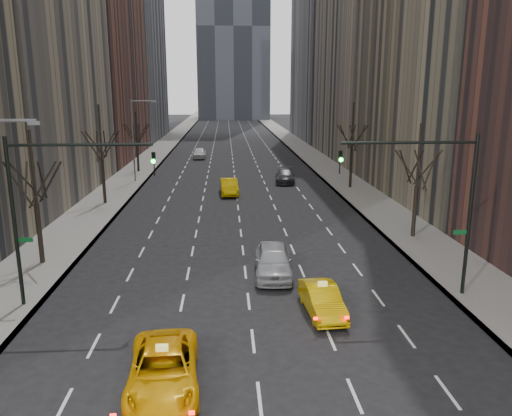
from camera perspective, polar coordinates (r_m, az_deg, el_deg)
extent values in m
cube|color=slate|center=(82.22, -11.37, 6.10)|extent=(4.50, 320.00, 0.15)
cube|color=slate|center=(82.52, 5.83, 6.32)|extent=(4.50, 320.00, 0.15)
cube|color=brown|center=(80.37, -19.57, 21.16)|extent=(14.00, 28.00, 44.00)
cylinder|color=black|center=(31.92, -23.49, -2.68)|extent=(0.28, 0.28, 3.57)
cylinder|color=black|center=(31.14, -24.16, 4.26)|extent=(0.16, 0.16, 4.25)
cylinder|color=black|center=(32.01, -23.24, 2.93)|extent=(0.42, 1.80, 2.52)
cylinder|color=black|center=(31.28, -22.43, 2.78)|extent=(1.74, 0.72, 2.52)
cylinder|color=black|center=(30.54, -23.20, 2.48)|extent=(1.46, 1.25, 2.52)
cylinder|color=black|center=(30.55, -24.81, 2.33)|extent=(0.42, 1.80, 2.52)
cylinder|color=black|center=(31.30, -25.58, 2.49)|extent=(1.74, 0.72, 2.52)
cylinder|color=black|center=(32.02, -24.77, 2.79)|extent=(1.46, 1.25, 2.52)
cylinder|color=black|center=(46.84, -17.01, 2.96)|extent=(0.28, 0.28, 3.99)
cylinder|color=black|center=(46.29, -17.38, 8.28)|extent=(0.16, 0.16, 4.75)
cylinder|color=black|center=(47.18, -16.87, 7.00)|extent=(0.42, 1.80, 2.52)
cylinder|color=black|center=(46.49, -16.23, 6.96)|extent=(1.74, 0.72, 2.52)
cylinder|color=black|center=(45.70, -16.64, 6.83)|extent=(1.46, 1.25, 2.52)
cylinder|color=black|center=(45.61, -17.71, 6.74)|extent=(0.42, 1.80, 2.52)
cylinder|color=black|center=(46.31, -18.35, 6.79)|extent=(1.74, 0.72, 2.52)
cylinder|color=black|center=(47.08, -17.91, 6.92)|extent=(1.46, 1.25, 2.52)
cylinder|color=black|center=(64.31, -13.35, 5.61)|extent=(0.28, 0.28, 3.36)
cylinder|color=black|center=(63.94, -13.53, 8.87)|extent=(0.16, 0.16, 4.00)
cylinder|color=black|center=(64.81, -13.23, 8.26)|extent=(0.42, 1.80, 2.52)
cylinder|color=black|center=(64.16, -12.73, 8.24)|extent=(1.74, 0.72, 2.52)
cylinder|color=black|center=(63.35, -12.98, 8.16)|extent=(1.46, 1.25, 2.52)
cylinder|color=black|center=(63.20, -13.76, 8.11)|extent=(0.42, 1.80, 2.52)
cylinder|color=black|center=(63.86, -14.26, 8.13)|extent=(1.74, 0.72, 2.52)
cylinder|color=black|center=(64.66, -13.99, 8.21)|extent=(1.46, 1.25, 2.52)
cylinder|color=black|center=(36.25, 17.67, -0.36)|extent=(0.28, 0.28, 3.57)
cylinder|color=black|center=(35.57, 18.11, 5.77)|extent=(0.16, 0.16, 4.25)
cylinder|color=black|center=(36.52, 17.75, 4.56)|extent=(0.42, 1.80, 2.52)
cylinder|color=black|center=(36.26, 19.03, 4.40)|extent=(1.74, 0.72, 2.52)
cylinder|color=black|center=(35.43, 19.32, 4.19)|extent=(1.46, 1.25, 2.52)
cylinder|color=black|center=(34.86, 18.28, 4.12)|extent=(0.42, 1.80, 2.52)
cylinder|color=black|center=(35.13, 16.95, 4.29)|extent=(1.74, 0.72, 2.52)
cylinder|color=black|center=(35.97, 16.71, 4.50)|extent=(1.46, 1.25, 2.52)
cylinder|color=black|center=(53.07, 10.79, 4.48)|extent=(0.28, 0.28, 3.99)
cylinder|color=black|center=(52.59, 11.00, 9.19)|extent=(0.16, 0.16, 4.75)
cylinder|color=black|center=(53.53, 10.88, 8.03)|extent=(0.42, 1.80, 2.52)
cylinder|color=black|center=(53.17, 11.72, 7.96)|extent=(1.74, 0.72, 2.52)
cylinder|color=black|center=(52.31, 11.80, 7.87)|extent=(1.46, 1.25, 2.52)
cylinder|color=black|center=(51.82, 11.02, 7.86)|extent=(0.42, 1.80, 2.52)
cylinder|color=black|center=(52.20, 10.16, 7.93)|extent=(1.74, 0.72, 2.52)
cylinder|color=black|center=(53.05, 10.10, 8.02)|extent=(1.46, 1.25, 2.52)
cylinder|color=black|center=(25.54, -25.89, -1.59)|extent=(0.18, 0.18, 8.00)
cylinder|color=black|center=(23.86, -19.49, 6.83)|extent=(6.50, 0.14, 0.14)
imported|color=black|center=(23.29, -11.59, 4.94)|extent=(0.18, 0.22, 1.10)
sphere|color=#0CFF33|center=(23.09, -11.66, 5.25)|extent=(0.20, 0.20, 0.20)
cube|color=#0C5926|center=(25.60, -24.88, -3.32)|extent=(0.70, 0.04, 0.22)
cylinder|color=black|center=(26.39, 23.24, -0.88)|extent=(0.18, 0.18, 8.00)
cylinder|color=black|center=(24.49, 17.15, 7.15)|extent=(6.50, 0.14, 0.14)
imported|color=black|center=(23.66, 9.58, 5.16)|extent=(0.18, 0.22, 1.10)
sphere|color=#0CFF33|center=(23.47, 9.70, 5.46)|extent=(0.20, 0.20, 0.20)
cube|color=#0C5926|center=(26.41, 22.30, -2.58)|extent=(0.70, 0.04, 0.22)
cylinder|color=slate|center=(22.66, -26.89, 8.90)|extent=(2.60, 0.14, 0.14)
cube|color=slate|center=(22.23, -23.99, 8.87)|extent=(0.50, 0.22, 0.15)
cylinder|color=slate|center=(57.01, -13.88, 7.47)|extent=(0.16, 0.16, 9.00)
cylinder|color=slate|center=(56.53, -12.80, 11.86)|extent=(2.60, 0.14, 0.14)
cube|color=slate|center=(56.36, -11.56, 11.81)|extent=(0.50, 0.22, 0.15)
imported|color=#FAB005|center=(18.41, -10.54, -17.70)|extent=(2.76, 5.36, 1.45)
imported|color=#DBAB04|center=(23.67, 7.56, -10.36)|extent=(1.73, 4.21, 1.36)
imported|color=#A2A4A9|center=(27.98, 1.99, -6.03)|extent=(2.33, 5.17, 1.72)
imported|color=#E1B504|center=(49.48, -3.09, 2.45)|extent=(1.87, 4.78, 1.55)
imported|color=#2F2E34|center=(55.94, 3.32, 3.70)|extent=(2.59, 5.36, 1.50)
imported|color=white|center=(76.07, -6.47, 6.26)|extent=(1.91, 4.70, 1.60)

